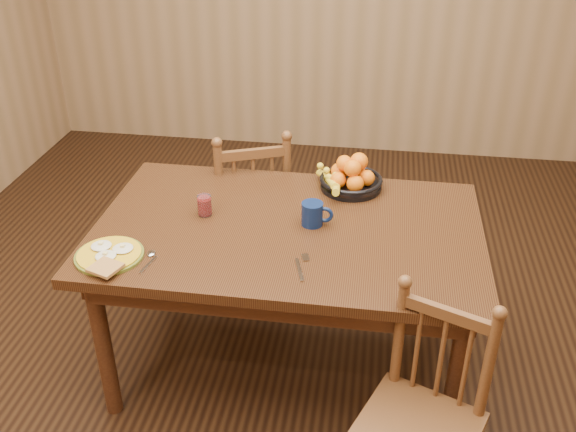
# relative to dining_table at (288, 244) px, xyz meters

# --- Properties ---
(room) EXTENTS (4.52, 5.02, 2.72)m
(room) POSITION_rel_dining_table_xyz_m (0.00, 0.00, 0.68)
(room) COLOR black
(room) RESTS_ON ground
(dining_table) EXTENTS (1.60, 1.00, 0.75)m
(dining_table) POSITION_rel_dining_table_xyz_m (0.00, 0.00, 0.00)
(dining_table) COLOR black
(dining_table) RESTS_ON ground
(chair_far) EXTENTS (0.53, 0.52, 0.91)m
(chair_far) POSITION_rel_dining_table_xyz_m (-0.30, 0.63, -0.22)
(chair_far) COLOR #4D2F17
(chair_far) RESTS_ON ground
(chair_near) EXTENTS (0.50, 0.49, 0.85)m
(chair_near) POSITION_rel_dining_table_xyz_m (0.56, -0.65, -0.25)
(chair_near) COLOR #4D2F17
(chair_near) RESTS_ON ground
(breakfast_plate) EXTENTS (0.26, 0.30, 0.04)m
(breakfast_plate) POSITION_rel_dining_table_xyz_m (-0.64, -0.33, 0.10)
(breakfast_plate) COLOR #59601E
(breakfast_plate) RESTS_ON dining_table
(fork) EXTENTS (0.06, 0.18, 0.00)m
(fork) POSITION_rel_dining_table_xyz_m (0.09, -0.28, 0.09)
(fork) COLOR silver
(fork) RESTS_ON dining_table
(spoon) EXTENTS (0.05, 0.16, 0.01)m
(spoon) POSITION_rel_dining_table_xyz_m (-0.49, -0.31, 0.09)
(spoon) COLOR silver
(spoon) RESTS_ON dining_table
(coffee_mug) EXTENTS (0.13, 0.09, 0.10)m
(coffee_mug) POSITION_rel_dining_table_xyz_m (0.10, 0.03, 0.14)
(coffee_mug) COLOR #0B1A40
(coffee_mug) RESTS_ON dining_table
(juice_glass) EXTENTS (0.06, 0.06, 0.09)m
(juice_glass) POSITION_rel_dining_table_xyz_m (-0.37, 0.04, 0.13)
(juice_glass) COLOR silver
(juice_glass) RESTS_ON dining_table
(fruit_bowl) EXTENTS (0.32, 0.32, 0.17)m
(fruit_bowl) POSITION_rel_dining_table_xyz_m (0.23, 0.38, 0.14)
(fruit_bowl) COLOR black
(fruit_bowl) RESTS_ON dining_table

